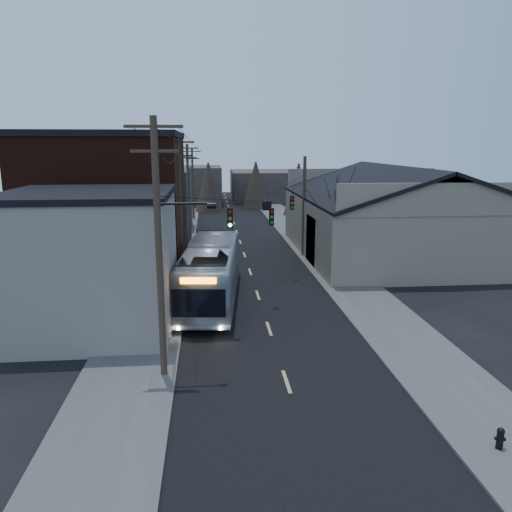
{
  "coord_description": "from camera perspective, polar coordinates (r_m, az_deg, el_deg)",
  "views": [
    {
      "loc": [
        -2.99,
        -16.48,
        9.44
      ],
      "look_at": [
        -0.29,
        12.14,
        3.0
      ],
      "focal_mm": 35.0,
      "sensor_mm": 36.0,
      "label": 1
    }
  ],
  "objects": [
    {
      "name": "bus",
      "position": [
        30.73,
        -5.24,
        -1.81
      ],
      "size": [
        4.22,
        13.21,
        3.62
      ],
      "primitive_type": "imported",
      "rotation": [
        0.0,
        0.0,
        3.05
      ],
      "color": "#A3A8AF",
      "rests_on": "ground"
    },
    {
      "name": "parked_car",
      "position": [
        46.5,
        -6.41,
        1.69
      ],
      "size": [
        1.49,
        4.16,
        1.36
      ],
      "primitive_type": "imported",
      "rotation": [
        0.0,
        0.0,
        -0.01
      ],
      "color": "#A0A2A7",
      "rests_on": "ground"
    },
    {
      "name": "fire_hydrant",
      "position": [
        18.25,
        26.13,
        -18.11
      ],
      "size": [
        0.35,
        0.24,
        0.71
      ],
      "rotation": [
        0.0,
        0.0,
        -0.31
      ],
      "color": "black",
      "rests_on": "sidewalk_right"
    },
    {
      "name": "ground",
      "position": [
        19.22,
        4.46,
        -16.82
      ],
      "size": [
        160.0,
        160.0,
        0.0
      ],
      "primitive_type": "plane",
      "color": "black",
      "rests_on": "ground"
    },
    {
      "name": "sidewalk_right",
      "position": [
        48.35,
        6.04,
        1.37
      ],
      "size": [
        4.0,
        110.0,
        0.12
      ],
      "primitive_type": "cube",
      "color": "#474744",
      "rests_on": "ground"
    },
    {
      "name": "building_brick",
      "position": [
        37.41,
        -16.22,
        5.31
      ],
      "size": [
        10.0,
        12.0,
        10.0
      ],
      "primitive_type": "cube",
      "color": "black",
      "rests_on": "ground"
    },
    {
      "name": "utility_lines",
      "position": [
        40.87,
        -5.56,
        6.26
      ],
      "size": [
        11.24,
        45.28,
        10.5
      ],
      "color": "#382B1E",
      "rests_on": "ground"
    },
    {
      "name": "road_surface",
      "position": [
        47.52,
        -1.67,
        1.17
      ],
      "size": [
        9.0,
        110.0,
        0.02
      ],
      "primitive_type": "cube",
      "color": "black",
      "rests_on": "ground"
    },
    {
      "name": "building_clapboard",
      "position": [
        26.84,
        -18.18,
        -0.8
      ],
      "size": [
        8.0,
        8.0,
        7.0
      ],
      "primitive_type": "cube",
      "color": "gray",
      "rests_on": "ground"
    },
    {
      "name": "building_left_far",
      "position": [
        53.21,
        -12.45,
        5.92
      ],
      "size": [
        9.0,
        14.0,
        7.0
      ],
      "primitive_type": "cube",
      "color": "#322D28",
      "rests_on": "ground"
    },
    {
      "name": "bare_tree",
      "position": [
        38.14,
        9.11,
        3.66
      ],
      "size": [
        0.4,
        0.4,
        7.2
      ],
      "primitive_type": "cone",
      "color": "black",
      "rests_on": "ground"
    },
    {
      "name": "building_far_left",
      "position": [
        81.79,
        -7.56,
        8.0
      ],
      "size": [
        10.0,
        12.0,
        6.0
      ],
      "primitive_type": "cube",
      "color": "#322D28",
      "rests_on": "ground"
    },
    {
      "name": "sidewalk_left",
      "position": [
        47.54,
        -9.52,
        1.07
      ],
      "size": [
        4.0,
        110.0,
        0.12
      ],
      "primitive_type": "cube",
      "color": "#474744",
      "rests_on": "ground"
    },
    {
      "name": "warehouse",
      "position": [
        44.96,
        15.54,
        3.54
      ],
      "size": [
        16.16,
        20.6,
        7.73
      ],
      "color": "#7D765B",
      "rests_on": "ground"
    },
    {
      "name": "building_far_right",
      "position": [
        87.33,
        1.21,
        8.06
      ],
      "size": [
        12.0,
        14.0,
        5.0
      ],
      "primitive_type": "cube",
      "color": "#322D28",
      "rests_on": "ground"
    }
  ]
}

